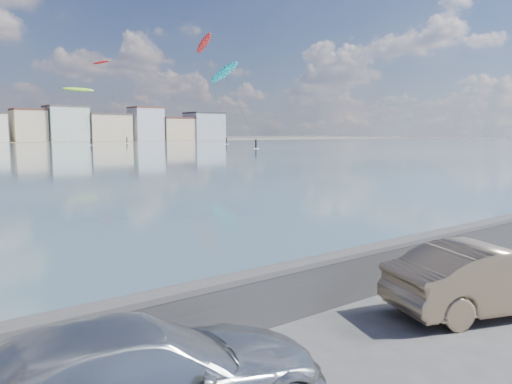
# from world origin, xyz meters

# --- Properties ---
(seawall) EXTENTS (400.00, 0.36, 1.08)m
(seawall) POSITION_xyz_m (0.00, 2.70, 0.58)
(seawall) COLOR #28282B
(seawall) RESTS_ON ground
(car_silver) EXTENTS (4.84, 2.51, 1.34)m
(car_silver) POSITION_xyz_m (-3.00, 1.04, 0.67)
(car_silver) COLOR #A3A6A9
(car_silver) RESTS_ON ground
(car_champagne) EXTENTS (4.25, 2.71, 1.32)m
(car_champagne) POSITION_xyz_m (3.98, 0.60, 0.66)
(car_champagne) COLOR #9E8665
(car_champagne) RESTS_ON ground
(kitesurfer_9) EXTENTS (5.85, 19.77, 20.08)m
(kitesurfer_9) POSITION_xyz_m (61.46, 93.30, 16.92)
(kitesurfer_9) COLOR #19BFBF
(kitesurfer_9) RESTS_ON ground
(kitesurfer_11) EXTENTS (4.84, 19.81, 26.71)m
(kitesurfer_11) POSITION_xyz_m (56.91, 156.70, 25.32)
(kitesurfer_11) COLOR red
(kitesurfer_11) RESTS_ON ground
(kitesurfer_12) EXTENTS (4.17, 17.68, 32.83)m
(kitesurfer_12) POSITION_xyz_m (77.20, 126.82, 29.62)
(kitesurfer_12) COLOR red
(kitesurfer_12) RESTS_ON ground
(kitesurfer_16) EXTENTS (8.47, 10.30, 15.76)m
(kitesurfer_16) POSITION_xyz_m (41.08, 132.94, 14.58)
(kitesurfer_16) COLOR #8CD826
(kitesurfer_16) RESTS_ON ground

